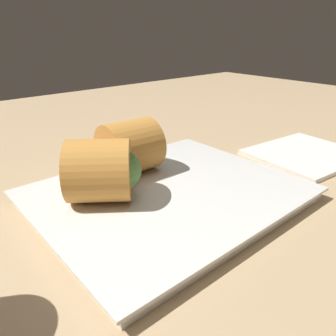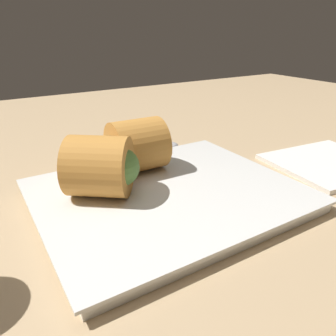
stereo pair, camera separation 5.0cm
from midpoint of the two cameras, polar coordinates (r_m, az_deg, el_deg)
table_surface at (r=36.17cm, az=-0.58°, el=-7.74°), size 180.00×140.00×2.00cm
serving_plate at (r=35.80cm, az=-4.01°, el=-4.91°), size 27.33×22.39×1.50cm
roll_front_left at (r=39.29cm, az=-9.76°, el=3.65°), size 7.33×6.46×6.29cm
roll_front_right at (r=33.33cm, az=-15.32°, el=-0.55°), size 8.69×8.72×6.29cm
spoon at (r=50.43cm, az=-7.73°, el=3.25°), size 15.56×4.45×1.12cm
napkin at (r=51.68cm, az=20.38°, el=2.22°), size 16.35×14.32×0.60cm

